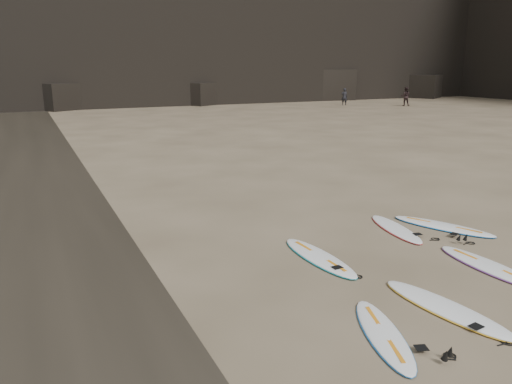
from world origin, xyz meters
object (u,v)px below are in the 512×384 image
surfboard_2 (490,266)px  person_a (344,97)px  person_b (405,96)px  surfboard_6 (396,228)px  surfboard_0 (383,334)px  surfboard_1 (446,308)px  surfboard_5 (319,257)px  surfboard_7 (443,226)px

surfboard_2 → person_a: 43.80m
person_b → person_a: bearing=6.3°
surfboard_6 → person_b: person_b is taller
surfboard_0 → surfboard_1: (1.58, 0.23, 0.01)m
surfboard_6 → person_a: person_a is taller
surfboard_1 → person_a: bearing=49.8°
surfboard_6 → surfboard_5: bearing=-152.1°
surfboard_2 → person_a: size_ratio=1.52×
surfboard_0 → surfboard_1: bearing=28.0°
surfboard_0 → surfboard_6: (3.72, 4.11, 0.00)m
surfboard_7 → surfboard_1: bearing=-159.0°
surfboard_7 → person_a: person_a is taller
surfboard_2 → surfboard_6: bearing=93.1°
surfboard_1 → surfboard_7: (3.42, 3.50, 0.00)m
surfboard_1 → person_a: (24.63, 38.66, 0.83)m
surfboard_2 → surfboard_0: bearing=-161.4°
surfboard_7 → person_a: bearing=34.3°
surfboard_1 → surfboard_6: surfboard_1 is taller
surfboard_0 → person_a: person_a is taller
surfboard_6 → surfboard_7: bearing=-5.2°
surfboard_6 → surfboard_7: surfboard_7 is taller
surfboard_2 → surfboard_6: 2.87m
surfboard_0 → person_a: 46.90m
surfboard_2 → surfboard_7: surfboard_7 is taller
surfboard_2 → surfboard_7: bearing=65.8°
surfboard_7 → person_a: size_ratio=1.55×
surfboard_0 → surfboard_2: 4.04m
surfboard_7 → surfboard_0: bearing=-167.9°
surfboard_0 → surfboard_5: surfboard_5 is taller
surfboard_1 → surfboard_7: bearing=37.9°
surfboard_1 → surfboard_7: size_ratio=0.99×
surfboard_1 → person_b: size_ratio=1.40×
surfboard_0 → surfboard_5: size_ratio=0.87×
surfboard_0 → person_b: bearing=68.1°
surfboard_5 → surfboard_7: (4.18, 0.48, 0.00)m
person_a → surfboard_5: bearing=82.3°
surfboard_5 → person_b: person_b is taller
surfboard_6 → surfboard_0: bearing=-120.7°
person_a → surfboard_0: bearing=83.8°
surfboard_1 → person_a: size_ratio=1.53×
surfboard_7 → person_b: (26.40, 31.67, 0.91)m
surfboard_5 → person_a: size_ratio=1.52×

